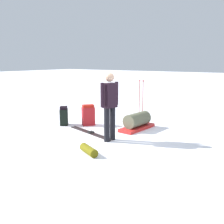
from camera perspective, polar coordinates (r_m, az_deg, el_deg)
The scene contains 8 objects.
ground_plane at distance 6.71m, azimuth -0.00°, elevation -5.87°, with size 80.00×80.00×0.00m, color white.
skier_standing at distance 6.31m, azimuth -0.52°, elevation 1.94°, with size 0.28×0.56×1.70m.
ski_pair_near at distance 7.19m, azimuth -4.76°, elevation -4.62°, with size 1.80×0.63×0.05m.
backpack_large_dark at distance 8.16m, azimuth -10.61°, elevation -0.88°, with size 0.39×0.39×0.58m.
backpack_bright at distance 8.02m, azimuth -5.27°, elevation -0.72°, with size 0.42×0.44×0.65m.
ski_poles_planted_near at distance 8.81m, azimuth 6.46°, elevation 3.16°, with size 0.18×0.10×1.34m.
gear_sled at distance 7.57m, azimuth 5.58°, elevation -2.16°, with size 0.57×1.30×0.49m.
sleeping_mat_rolled at distance 5.62m, azimuth -5.18°, elevation -8.40°, with size 0.18×0.18×0.55m, color #625B0F.
Camera 1 is at (-3.63, 5.28, 1.98)m, focal length 41.27 mm.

